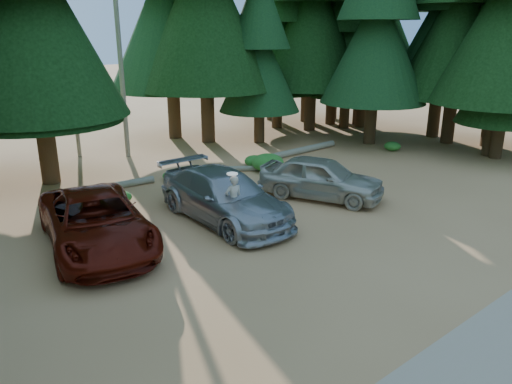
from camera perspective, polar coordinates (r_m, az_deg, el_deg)
ground at (r=15.24m, az=7.34°, el=-6.71°), size 160.00×160.00×0.00m
forest_belt_north at (r=27.15m, az=-16.36°, el=3.89°), size 36.00×7.00×22.00m
forest_belt_east at (r=29.67m, az=22.51°, el=4.41°), size 6.00×22.00×22.00m
snag_front at (r=26.25m, az=-15.45°, el=16.78°), size 0.24×0.24×12.00m
snag_back at (r=26.92m, az=-20.62°, el=14.17°), size 0.20×0.20×10.00m
red_pickup at (r=15.81m, az=-17.82°, el=-3.23°), size 3.96×6.49×1.68m
silver_minivan_center at (r=17.25m, az=-3.64°, el=-0.50°), size 2.56×5.97×1.72m
silver_minivan_right at (r=19.63m, az=7.46°, el=1.63°), size 3.78×5.23×1.66m
frisbee_player at (r=16.15m, az=-2.58°, el=-0.84°), size 0.66×0.50×1.68m
log_left at (r=21.44m, az=-16.85°, el=0.52°), size 4.21×0.74×0.30m
log_mid at (r=23.42m, az=0.03°, el=2.73°), size 2.57×1.96×0.25m
log_right at (r=26.79m, az=5.12°, el=4.75°), size 5.24×0.53×0.33m
shrub_far_left at (r=17.94m, az=-17.43°, el=-2.56°), size 1.00×1.00×0.55m
shrub_left at (r=19.83m, az=-15.08°, el=-0.56°), size 0.77×0.77×0.42m
shrub_center_left at (r=21.06m, az=-6.36°, el=1.27°), size 1.02×1.02×0.56m
shrub_center_right at (r=22.22m, az=-9.66°, el=1.83°), size 0.76×0.76×0.42m
shrub_right at (r=24.13m, az=-0.16°, el=3.56°), size 0.99×0.99×0.54m
shrub_far_right at (r=23.29m, az=1.36°, el=3.38°), size 1.50×1.50×0.83m
shrub_edge_east at (r=28.33m, az=15.32°, el=5.07°), size 0.89×0.89×0.49m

